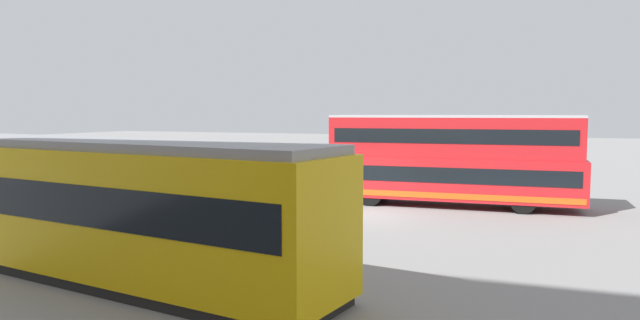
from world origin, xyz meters
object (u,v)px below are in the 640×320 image
(double_decker_bus, at_px, (452,160))
(tram_yellow, at_px, (73,202))
(pedestrian_near_railing, at_px, (151,205))
(info_sign, at_px, (8,182))

(double_decker_bus, bearing_deg, tram_yellow, 62.70)
(double_decker_bus, xyz_separation_m, pedestrian_near_railing, (7.90, 10.00, -0.95))
(tram_yellow, height_order, pedestrian_near_railing, tram_yellow)
(double_decker_bus, bearing_deg, info_sign, 42.00)
(tram_yellow, distance_m, info_sign, 5.99)
(double_decker_bus, height_order, info_sign, double_decker_bus)
(double_decker_bus, bearing_deg, pedestrian_near_railing, 51.71)
(tram_yellow, xyz_separation_m, pedestrian_near_railing, (0.72, -3.91, -0.71))
(tram_yellow, xyz_separation_m, info_sign, (5.41, -2.57, -0.03))
(pedestrian_near_railing, bearing_deg, double_decker_bus, -128.29)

